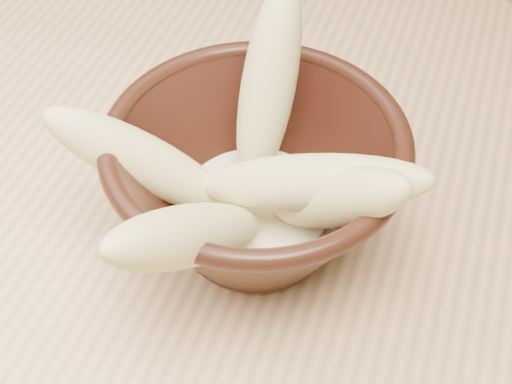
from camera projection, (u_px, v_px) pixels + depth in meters
bowl at (256, 183)px, 0.48m from camera, size 0.20×0.20×0.11m
milk_puddle at (256, 209)px, 0.50m from camera, size 0.11×0.11×0.02m
banana_upright at (268, 87)px, 0.47m from camera, size 0.04×0.10×0.15m
banana_left at (142, 161)px, 0.46m from camera, size 0.14×0.08×0.12m
banana_right at (335, 198)px, 0.44m from camera, size 0.12×0.09×0.12m
banana_across at (308, 183)px, 0.44m from camera, size 0.16×0.04×0.09m
banana_front at (192, 235)px, 0.41m from camera, size 0.08×0.15×0.13m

